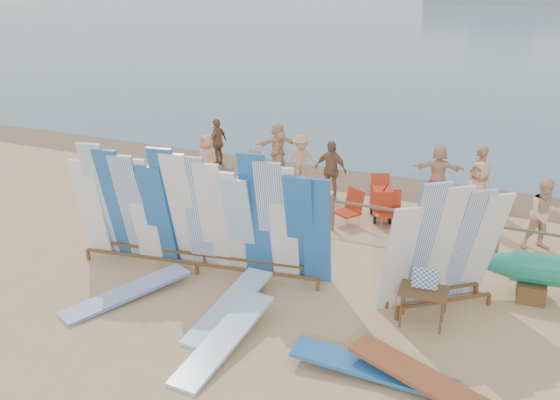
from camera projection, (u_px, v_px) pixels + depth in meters
The scene contains 26 objects.
ground at pixel (283, 280), 12.65m from camera, with size 160.00×160.00×0.00m, color tan.
ocean at pixel (541, 13), 121.67m from camera, with size 320.00×240.00×0.02m, color #416374.
wet_sand_strip at pixel (377, 183), 18.78m from camera, with size 40.00×2.60×0.01m, color brown.
fence at pixel (333, 207), 14.99m from camera, with size 12.08×0.08×0.90m.
main_surfboard_rack at pixel (198, 216), 12.66m from camera, with size 5.79×1.61×2.86m.
side_surfboard_rack at pixel (443, 250), 11.19m from camera, with size 2.23×2.05×2.72m.
vendor_table at pixel (422, 306), 10.89m from camera, with size 0.93×0.70×1.16m.
flat_board_b at pixel (225, 347), 10.33m from camera, with size 0.56×2.70×0.07m, color #8EBEE4.
flat_board_d at pixel (373, 375), 9.59m from camera, with size 0.56×2.70×0.07m, color #2362B1.
flat_board_e at pixel (128, 298), 11.94m from camera, with size 0.56×2.70×0.07m, color white.
flat_board_c at pixel (430, 394), 9.15m from camera, with size 0.56×2.70×0.07m, color brown.
flat_board_a at pixel (230, 312), 11.41m from camera, with size 0.56×2.70×0.07m, color #8EBEE4.
beach_chair_left at pixel (348, 215), 15.45m from camera, with size 0.82×0.83×0.94m.
beach_chair_right at pixel (390, 216), 15.42m from camera, with size 0.74×0.75×0.91m.
stroller at pixel (381, 202), 15.77m from camera, with size 0.89×1.02×1.17m.
beachgoer_1 at pixel (279, 158), 18.59m from camera, with size 0.58×0.32×1.60m, color #8C6042.
beachgoer_4 at pixel (330, 170), 17.17m from camera, with size 1.01×0.44×1.73m, color #8C6042.
beachgoer_extra_1 at pixel (218, 142), 20.31m from camera, with size 0.96×0.42×1.64m, color #8C6042.
beachgoer_7 at pixel (478, 177), 16.46m from camera, with size 0.65×0.36×1.80m, color #8C6042.
beachgoer_2 at pixel (254, 179), 16.42m from camera, with size 0.84×0.40×1.72m, color beige.
beachgoer_8 at pixel (544, 215), 13.83m from camera, with size 0.85×0.41×1.75m, color beige.
beachgoer_0 at pixel (207, 159), 18.60m from camera, with size 0.75×0.36×1.54m, color tan.
beachgoer_11 at pixel (278, 145), 20.03m from camera, with size 1.48×0.48×1.59m, color beige.
beachgoer_6 at pixel (478, 194), 15.23m from camera, with size 0.84×0.40×1.73m, color tan.
beachgoer_5 at pixel (438, 171), 17.35m from camera, with size 1.47×0.48×1.59m, color beige.
beachgoer_3 at pixel (301, 160), 18.35m from camera, with size 1.05×0.43×1.62m, color tan.
Camera 1 is at (4.66, -10.27, 5.99)m, focal length 38.00 mm.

